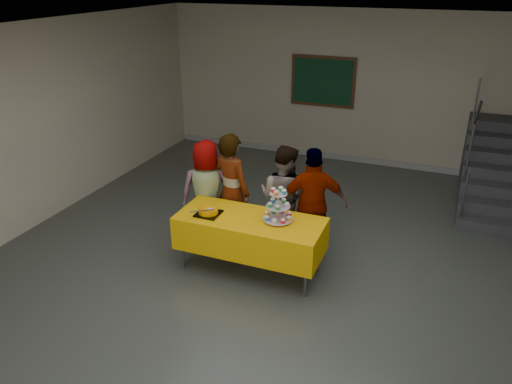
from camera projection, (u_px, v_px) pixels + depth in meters
room_shell at (272, 126)px, 5.28m from camera, size 10.00×10.04×3.02m
bake_table at (250, 233)px, 6.40m from camera, size 1.88×0.78×0.77m
cupcake_stand at (278, 208)px, 6.18m from camera, size 0.38×0.38×0.44m
bear_cake at (208, 210)px, 6.39m from camera, size 0.32×0.36×0.12m
schoolchild_a at (207, 192)px, 7.07m from camera, size 0.87×0.72×1.52m
schoolchild_b at (231, 191)px, 6.93m from camera, size 0.70×0.56×1.67m
schoolchild_c at (284, 197)px, 6.91m from camera, size 0.81×0.68×1.51m
schoolchild_d at (313, 204)px, 6.63m from camera, size 1.00×0.70×1.58m
staircase at (502, 172)px, 8.51m from camera, size 1.30×2.40×2.04m
noticeboard at (323, 82)px, 9.93m from camera, size 1.30×0.05×1.00m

